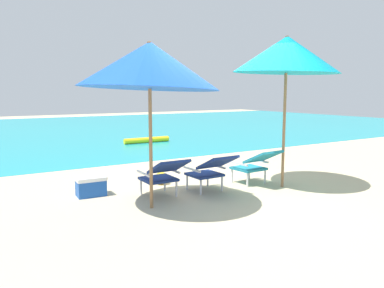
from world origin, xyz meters
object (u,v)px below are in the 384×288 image
object	(u,v)px
lounge_chair_left	(163,174)
beach_umbrella_left	(149,65)
lounge_chair_center	(210,169)
beach_ball	(161,178)
cooler_box	(91,186)
swim_buoy	(147,140)
beach_umbrella_right	(286,55)
lounge_chair_right	(255,163)

from	to	relation	value
lounge_chair_left	beach_umbrella_left	world-z (taller)	beach_umbrella_left
lounge_chair_center	beach_umbrella_left	bearing A→B (deg)	-168.40
beach_ball	cooler_box	xyz separation A→B (m)	(-1.34, -0.10, 0.05)
cooler_box	swim_buoy	bearing A→B (deg)	57.28
lounge_chair_left	beach_umbrella_right	xyz separation A→B (m)	(2.16, -0.46, 1.92)
lounge_chair_left	beach_umbrella_right	distance (m)	2.92
beach_umbrella_right	cooler_box	distance (m)	3.97
lounge_chair_center	lounge_chair_right	size ratio (longest dim) A/B	0.99
lounge_chair_right	swim_buoy	bearing A→B (deg)	83.39
lounge_chair_center	swim_buoy	bearing A→B (deg)	74.73
beach_ball	beach_umbrella_right	bearing A→B (deg)	-36.47
swim_buoy	beach_ball	bearing A→B (deg)	-112.03
beach_umbrella_right	beach_ball	xyz separation A→B (m)	(-1.76, 1.30, -2.21)
swim_buoy	cooler_box	size ratio (longest dim) A/B	3.31
swim_buoy	beach_ball	size ratio (longest dim) A/B	6.88
beach_umbrella_left	beach_ball	bearing A→B (deg)	57.38
beach_ball	cooler_box	world-z (taller)	cooler_box
beach_ball	cooler_box	size ratio (longest dim) A/B	0.48
beach_umbrella_left	cooler_box	size ratio (longest dim) A/B	5.02
beach_umbrella_right	lounge_chair_left	bearing A→B (deg)	167.96
lounge_chair_center	cooler_box	distance (m)	1.99
lounge_chair_right	cooler_box	xyz separation A→B (m)	(-2.77, 0.85, -0.24)
lounge_chair_left	swim_buoy	bearing A→B (deg)	67.57
swim_buoy	cooler_box	xyz separation A→B (m)	(-3.50, -5.45, 0.06)
lounge_chair_right	cooler_box	world-z (taller)	lounge_chair_right
lounge_chair_center	beach_umbrella_left	xyz separation A→B (m)	(-1.21, -0.25, 1.65)
swim_buoy	lounge_chair_right	distance (m)	6.35
lounge_chair_left	beach_ball	distance (m)	0.97
swim_buoy	cooler_box	bearing A→B (deg)	-122.72
beach_umbrella_right	beach_ball	world-z (taller)	beach_umbrella_right
swim_buoy	beach_umbrella_left	xyz separation A→B (m)	(-2.94, -6.56, 1.96)
beach_ball	lounge_chair_right	bearing A→B (deg)	-33.25
lounge_chair_center	beach_ball	size ratio (longest dim) A/B	3.82
lounge_chair_left	lounge_chair_center	distance (m)	0.84
lounge_chair_right	beach_umbrella_left	xyz separation A→B (m)	(-2.21, -0.26, 1.65)
beach_ball	lounge_chair_left	bearing A→B (deg)	-114.92
beach_umbrella_right	beach_ball	size ratio (longest dim) A/B	11.44
swim_buoy	lounge_chair_left	distance (m)	6.71
beach_umbrella_left	beach_umbrella_right	world-z (taller)	beach_umbrella_right
beach_umbrella_left	beach_ball	size ratio (longest dim) A/B	10.44
lounge_chair_right	beach_umbrella_left	bearing A→B (deg)	-173.31
beach_ball	cooler_box	bearing A→B (deg)	-175.92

